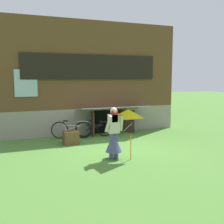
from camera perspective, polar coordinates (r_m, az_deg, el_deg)
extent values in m
plane|color=#4C7F33|center=(9.87, 1.38, -7.80)|extent=(60.00, 60.00, 0.00)
cube|color=gray|center=(15.09, -7.30, -0.34)|extent=(8.38, 5.46, 1.15)
cube|color=brown|center=(14.97, -7.46, 9.23)|extent=(8.38, 5.46, 3.87)
cube|color=black|center=(12.31, -4.14, 9.26)|extent=(6.08, 0.08, 1.07)
cube|color=#9EB7C6|center=(12.33, -4.17, 9.25)|extent=(5.92, 0.04, 0.95)
cube|color=#9EB7C6|center=(11.75, -17.37, 5.72)|extent=(0.90, 0.06, 1.10)
cube|color=black|center=(12.75, -0.75, -1.92)|extent=(1.40, 0.03, 1.05)
cube|color=#3D2B1E|center=(12.21, -3.99, -2.36)|extent=(0.19, 0.70, 1.05)
cube|color=#3D2B1E|center=(12.83, 3.25, -1.88)|extent=(0.45, 0.61, 1.05)
cube|color=#999EA8|center=(12.17, 0.16, 0.85)|extent=(3.15, 1.09, 0.18)
cylinder|color=#474C75|center=(8.71, -0.13, -7.06)|extent=(0.14, 0.14, 0.83)
cylinder|color=#474C75|center=(8.77, 0.85, -6.96)|extent=(0.14, 0.14, 0.83)
cone|color=#474C75|center=(8.71, 0.36, -6.23)|extent=(0.52, 0.52, 0.62)
cube|color=beige|center=(8.59, 0.37, -2.46)|extent=(0.34, 0.20, 0.58)
cylinder|color=beige|center=(8.42, -0.76, -2.46)|extent=(0.17, 0.33, 0.54)
cylinder|color=beige|center=(8.58, 1.98, -2.27)|extent=(0.17, 0.33, 0.54)
cube|color=maroon|center=(8.50, 0.52, -0.91)|extent=(0.20, 0.08, 0.36)
sphere|color=#D8AD8E|center=(8.53, 0.37, 0.22)|extent=(0.22, 0.22, 0.22)
pyramid|color=orange|center=(8.17, 3.43, -2.01)|extent=(1.00, 0.91, 0.43)
cylinder|color=beige|center=(8.53, 3.19, -3.24)|extent=(0.01, 0.61, 0.37)
cylinder|color=orange|center=(8.66, 3.90, -7.26)|extent=(0.03, 0.03, 0.80)
torus|color=black|center=(11.96, -1.57, -3.49)|extent=(0.65, 0.21, 0.66)
torus|color=black|center=(11.90, -5.88, -3.58)|extent=(0.65, 0.21, 0.66)
cylinder|color=black|center=(11.89, -3.73, -2.74)|extent=(0.66, 0.20, 0.04)
cylinder|color=black|center=(11.91, -3.72, -3.25)|extent=(0.72, 0.22, 0.27)
cylinder|color=black|center=(11.88, -4.81, -2.76)|extent=(0.04, 0.04, 0.37)
cube|color=black|center=(11.85, -4.82, -1.87)|extent=(0.20, 0.08, 0.05)
cylinder|color=black|center=(11.90, -1.57, -1.96)|extent=(0.43, 0.14, 0.03)
torus|color=black|center=(11.62, -5.94, -3.70)|extent=(0.70, 0.28, 0.72)
torus|color=black|center=(11.71, -10.75, -3.70)|extent=(0.70, 0.28, 0.72)
cylinder|color=#ADAFB5|center=(11.62, -8.37, -2.81)|extent=(0.71, 0.27, 0.04)
cylinder|color=#ADAFB5|center=(11.65, -8.36, -3.38)|extent=(0.77, 0.30, 0.29)
cylinder|color=#ADAFB5|center=(11.65, -9.57, -2.81)|extent=(0.04, 0.04, 0.41)
cube|color=black|center=(11.62, -9.60, -1.82)|extent=(0.20, 0.08, 0.05)
cylinder|color=#ADAFB5|center=(11.56, -5.96, -1.97)|extent=(0.42, 0.17, 0.03)
cube|color=brown|center=(10.74, -8.50, -5.25)|extent=(0.56, 0.47, 0.51)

